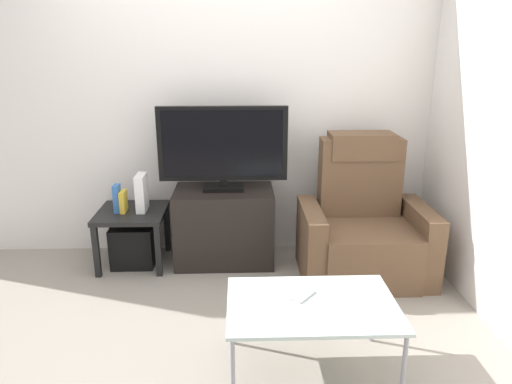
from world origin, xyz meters
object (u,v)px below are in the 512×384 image
object	(u,v)px
tv_stand	(224,226)
recliner_armchair	(363,228)
coffee_table	(312,307)
cell_phone	(303,295)
television	(223,146)
side_table	(132,219)
book_leftmost	(117,198)
subwoofer_box	(134,244)
game_console	(142,193)
book_middle	(123,201)

from	to	relation	value
tv_stand	recliner_armchair	xyz separation A→B (m)	(1.09, -0.24, 0.06)
coffee_table	cell_phone	size ratio (longest dim) A/B	6.00
television	side_table	bearing A→B (deg)	-176.72
tv_stand	cell_phone	world-z (taller)	tv_stand
recliner_armchair	cell_phone	distance (m)	1.29
book_leftmost	subwoofer_box	bearing A→B (deg)	11.31
tv_stand	cell_phone	distance (m)	1.45
tv_stand	side_table	size ratio (longest dim) A/B	1.48
game_console	book_middle	bearing A→B (deg)	-168.16
game_console	television	bearing A→B (deg)	2.86
book_middle	game_console	distance (m)	0.16
recliner_armchair	subwoofer_box	size ratio (longest dim) A/B	3.19
subwoofer_box	cell_phone	bearing A→B (deg)	-47.89
recliner_armchair	side_table	bearing A→B (deg)	178.04
recliner_armchair	game_console	xyz separation A→B (m)	(-1.75, 0.23, 0.24)
coffee_table	cell_phone	distance (m)	0.09
book_leftmost	television	bearing A→B (deg)	4.25
television	cell_phone	distance (m)	1.56
book_leftmost	cell_phone	size ratio (longest dim) A/B	1.48
television	tv_stand	bearing A→B (deg)	-90.00
book_leftmost	cell_phone	bearing A→B (deg)	-45.19
book_leftmost	coffee_table	distance (m)	1.95
tv_stand	subwoofer_box	distance (m)	0.76
recliner_armchair	book_leftmost	bearing A→B (deg)	178.97
book_leftmost	cell_phone	xyz separation A→B (m)	(1.31, -1.32, -0.13)
coffee_table	cell_phone	bearing A→B (deg)	118.84
television	book_middle	size ratio (longest dim) A/B	5.95
subwoofer_box	game_console	size ratio (longest dim) A/B	1.14
game_console	coffee_table	size ratio (longest dim) A/B	0.33
tv_stand	subwoofer_box	world-z (taller)	tv_stand
tv_stand	book_leftmost	world-z (taller)	book_leftmost
television	cell_phone	bearing A→B (deg)	-71.31
book_leftmost	coffee_table	world-z (taller)	book_leftmost
recliner_armchair	book_leftmost	world-z (taller)	recliner_armchair
recliner_armchair	cell_phone	bearing A→B (deg)	-114.16
subwoofer_box	book_leftmost	xyz separation A→B (m)	(-0.10, -0.02, 0.40)
book_middle	game_console	xyz separation A→B (m)	(0.14, 0.03, 0.06)
tv_stand	television	size ratio (longest dim) A/B	0.78
subwoofer_box	book_leftmost	world-z (taller)	book_leftmost
book_leftmost	game_console	world-z (taller)	game_console
television	recliner_armchair	size ratio (longest dim) A/B	0.95
book_middle	cell_phone	xyz separation A→B (m)	(1.27, -1.32, -0.11)
book_leftmost	game_console	distance (m)	0.20
television	book_leftmost	distance (m)	0.94
game_console	cell_phone	bearing A→B (deg)	-50.28
subwoofer_box	cell_phone	world-z (taller)	cell_phone
tv_stand	subwoofer_box	bearing A→B (deg)	-178.15
recliner_armchair	game_console	bearing A→B (deg)	177.37
television	subwoofer_box	size ratio (longest dim) A/B	3.02
television	game_console	xyz separation A→B (m)	(-0.65, -0.03, -0.36)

